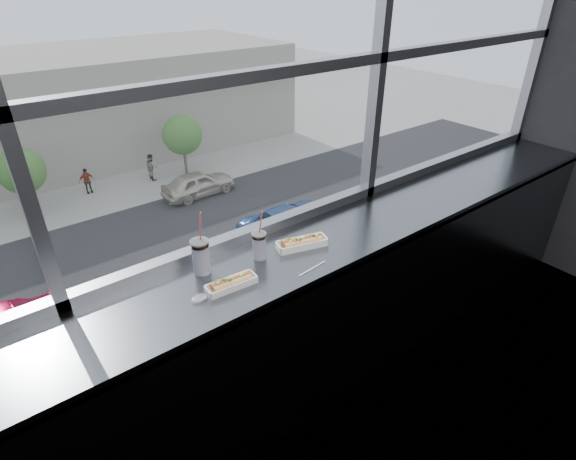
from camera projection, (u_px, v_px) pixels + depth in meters
wall_back_lower at (250, 312)px, 2.87m from camera, size 6.00×0.00×6.00m
window_glass at (230, 8)px, 2.01m from camera, size 6.00×0.00×6.00m
window_mullions at (233, 8)px, 2.00m from camera, size 6.00×0.08×2.40m
counter at (273, 264)px, 2.42m from camera, size 6.00×0.55×0.06m
counter_fascia at (302, 362)px, 2.51m from camera, size 6.00×0.04×1.04m
hotdog_tray_left at (231, 283)px, 2.19m from camera, size 0.26×0.10×0.06m
hotdog_tray_right at (302, 242)px, 2.51m from camera, size 0.30×0.17×0.07m
soda_cup_left at (201, 255)px, 2.26m from camera, size 0.10×0.10×0.35m
soda_cup_right at (259, 244)px, 2.38m from camera, size 0.08×0.08×0.29m
loose_straw at (312, 269)px, 2.33m from camera, size 0.19×0.03×0.01m
wrapper at (199, 298)px, 2.11m from camera, size 0.09×0.06×0.02m
street_asphalt at (38, 282)px, 22.35m from camera, size 80.00×10.00×0.06m
far_sidewalk at (9, 221)px, 27.84m from camera, size 80.00×6.00×0.04m
car_near_d at (190, 257)px, 22.51m from camera, size 2.66×5.85×1.91m
car_near_e at (292, 216)px, 25.83m from camera, size 3.03×6.97×2.30m
car_far_c at (198, 180)px, 30.38m from camera, size 3.09×6.93×2.28m
car_near_c at (8, 320)px, 18.14m from camera, size 3.35×7.12×2.31m
pedestrian_c at (86, 178)px, 30.76m from camera, size 0.96×0.72×2.16m
pedestrian_d at (151, 164)px, 32.81m from camera, size 0.77×1.03×2.31m
tree_center at (21, 171)px, 27.16m from camera, size 2.79×2.79×4.35m
tree_right at (182, 135)px, 32.73m from camera, size 2.91×2.91×4.54m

